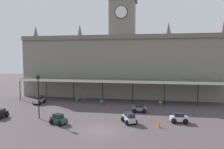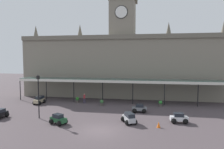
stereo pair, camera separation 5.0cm
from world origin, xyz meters
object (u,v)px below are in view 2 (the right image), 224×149
object	(u,v)px
car_grey_sedan	(139,109)
planter_near_kerb	(102,103)
planter_forecourt_centre	(77,100)
car_black_sedan	(0,114)
car_green_sedan	(58,120)
car_silver_estate	(129,118)
car_beige_estate	(39,100)
planter_by_canopy	(160,103)
pedestrian_beside_cars	(84,98)
victorian_lamppost	(38,92)
traffic_cone	(159,125)
car_white_sedan	(179,119)

from	to	relation	value
car_grey_sedan	planter_near_kerb	world-z (taller)	car_grey_sedan
planter_near_kerb	planter_forecourt_centre	xyz separation A→B (m)	(-4.67, 1.55, 0.00)
car_black_sedan	car_green_sedan	bearing A→B (deg)	-6.56
car_grey_sedan	car_silver_estate	bearing A→B (deg)	-101.22
car_black_sedan	planter_near_kerb	bearing A→B (deg)	38.47
car_beige_estate	planter_by_canopy	distance (m)	20.14
pedestrian_beside_cars	planter_near_kerb	bearing A→B (deg)	-20.71
car_black_sedan	victorian_lamppost	xyz separation A→B (m)	(5.00, 0.81, 2.95)
car_silver_estate	car_grey_sedan	bearing A→B (deg)	78.78
car_beige_estate	planter_near_kerb	size ratio (longest dim) A/B	2.37
car_grey_sedan	pedestrian_beside_cars	xyz separation A→B (m)	(-9.51, 4.41, 0.41)
pedestrian_beside_cars	traffic_cone	world-z (taller)	pedestrian_beside_cars
pedestrian_beside_cars	planter_by_canopy	xyz separation A→B (m)	(12.71, -0.29, -0.42)
car_green_sedan	planter_by_canopy	bearing A→B (deg)	41.64
traffic_cone	planter_by_canopy	distance (m)	10.34
car_black_sedan	pedestrian_beside_cars	distance (m)	13.14
car_beige_estate	car_grey_sedan	distance (m)	17.11
car_beige_estate	car_grey_sedan	size ratio (longest dim) A/B	1.09
pedestrian_beside_cars	planter_by_canopy	size ratio (longest dim) A/B	1.74
pedestrian_beside_cars	planter_near_kerb	world-z (taller)	pedestrian_beside_cars
car_green_sedan	car_grey_sedan	bearing A→B (deg)	36.88
planter_forecourt_centre	planter_by_canopy	xyz separation A→B (m)	(14.06, -0.59, 0.00)
car_black_sedan	victorian_lamppost	size ratio (longest dim) A/B	0.38
car_green_sedan	car_black_sedan	bearing A→B (deg)	173.44
car_grey_sedan	planter_by_canopy	distance (m)	5.22
car_white_sedan	victorian_lamppost	world-z (taller)	victorian_lamppost
car_black_sedan	planter_forecourt_centre	xyz separation A→B (m)	(6.75, 10.63, -0.01)
car_silver_estate	victorian_lamppost	xyz separation A→B (m)	(-11.58, 0.03, 2.89)
car_silver_estate	planter_by_canopy	world-z (taller)	car_silver_estate
car_silver_estate	car_black_sedan	size ratio (longest dim) A/B	1.13
car_green_sedan	planter_forecourt_centre	world-z (taller)	car_green_sedan
pedestrian_beside_cars	traffic_cone	xyz separation A→B (m)	(11.90, -10.59, -0.57)
car_white_sedan	pedestrian_beside_cars	bearing A→B (deg)	149.62
car_silver_estate	victorian_lamppost	bearing A→B (deg)	179.86
traffic_cone	planter_forecourt_centre	xyz separation A→B (m)	(-13.25, 10.89, 0.15)
victorian_lamppost	planter_by_canopy	xyz separation A→B (m)	(15.81, 9.24, -2.96)
car_beige_estate	pedestrian_beside_cars	bearing A→B (deg)	13.04
pedestrian_beside_cars	victorian_lamppost	xyz separation A→B (m)	(-3.10, -9.53, 2.54)
car_green_sedan	car_beige_estate	xyz separation A→B (m)	(-7.70, 9.59, 0.06)
car_white_sedan	victorian_lamppost	size ratio (longest dim) A/B	0.37
car_silver_estate	car_beige_estate	xyz separation A→B (m)	(-15.87, 7.85, 0.00)
car_silver_estate	car_green_sedan	world-z (taller)	car_silver_estate
traffic_cone	planter_near_kerb	size ratio (longest dim) A/B	0.71
car_silver_estate	planter_near_kerb	bearing A→B (deg)	121.89
planter_near_kerb	planter_forecourt_centre	bearing A→B (deg)	161.59
victorian_lamppost	planter_forecourt_centre	size ratio (longest dim) A/B	5.87
car_silver_estate	car_grey_sedan	world-z (taller)	car_silver_estate
car_beige_estate	pedestrian_beside_cars	distance (m)	7.58
car_black_sedan	planter_by_canopy	xyz separation A→B (m)	(20.81, 10.04, -0.01)
car_beige_estate	car_white_sedan	bearing A→B (deg)	-17.16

